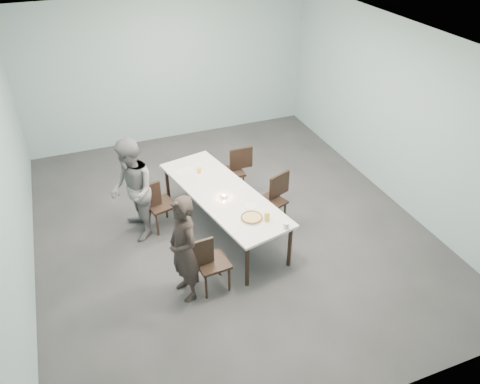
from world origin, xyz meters
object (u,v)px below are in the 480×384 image
object	(u,v)px
diner_far	(132,191)
water_tumbler	(286,225)
side_plate	(250,206)
chair_near_left	(207,260)
tealight	(224,196)
pizza	(252,218)
amber_tumbler	(199,170)
table	(223,195)
chair_far_right	(235,168)
chair_far_left	(156,203)
diner_near	(184,249)
beer_glass	(267,216)
chair_near_right	(274,196)

from	to	relation	value
diner_far	water_tumbler	world-z (taller)	diner_far
side_plate	water_tumbler	size ratio (longest dim) A/B	2.00
chair_near_left	tealight	size ratio (longest dim) A/B	15.54
diner_far	pizza	world-z (taller)	diner_far
amber_tumbler	table	bearing A→B (deg)	-77.58
chair_far_right	tealight	bearing A→B (deg)	62.81
chair_near_left	chair_far_left	distance (m)	1.62
table	water_tumbler	distance (m)	1.27
diner_near	diner_far	world-z (taller)	diner_far
pizza	amber_tumbler	world-z (taller)	amber_tumbler
chair_far_left	amber_tumbler	xyz separation A→B (m)	(0.81, 0.24, 0.29)
pizza	diner_far	bearing A→B (deg)	140.17
chair_far_right	beer_glass	xyz separation A→B (m)	(-0.26, -1.93, 0.32)
table	side_plate	xyz separation A→B (m)	(0.25, -0.50, 0.06)
diner_near	tealight	bearing A→B (deg)	125.31
chair_far_right	tealight	world-z (taller)	chair_far_right
table	diner_near	xyz separation A→B (m)	(-0.93, -1.12, 0.09)
chair_far_right	beer_glass	world-z (taller)	beer_glass
table	chair_far_right	bearing A→B (deg)	59.63
pizza	tealight	bearing A→B (deg)	106.41
beer_glass	tealight	xyz separation A→B (m)	(-0.37, 0.77, -0.05)
side_plate	water_tumbler	distance (m)	0.71
chair_far_left	water_tumbler	distance (m)	2.21
diner_near	tealight	world-z (taller)	diner_near
amber_tumbler	tealight	bearing A→B (deg)	-81.74
chair_far_right	side_plate	size ratio (longest dim) A/B	4.83
diner_near	side_plate	bearing A→B (deg)	105.56
beer_glass	water_tumbler	size ratio (longest dim) A/B	1.67
chair_far_right	water_tumbler	bearing A→B (deg)	89.02
table	diner_far	world-z (taller)	diner_far
beer_glass	amber_tumbler	xyz separation A→B (m)	(-0.49, 1.61, -0.03)
chair_far_right	diner_near	xyz separation A→B (m)	(-1.52, -2.13, 0.28)
chair_near_right	side_plate	distance (m)	0.79
water_tumbler	amber_tumbler	distance (m)	1.97
chair_near_left	chair_far_right	distance (m)	2.47
table	beer_glass	distance (m)	0.98
diner_near	amber_tumbler	size ratio (longest dim) A/B	19.51
table	chair_near_right	distance (m)	0.88
pizza	chair_near_left	bearing A→B (deg)	-156.80
amber_tumbler	diner_far	bearing A→B (deg)	-166.61
diner_far	side_plate	xyz separation A→B (m)	(1.55, -0.93, -0.07)
chair_far_right	table	bearing A→B (deg)	60.81
beer_glass	chair_near_left	bearing A→B (deg)	-167.53
chair_far_left	chair_far_right	distance (m)	1.65
diner_near	pizza	xyz separation A→B (m)	(1.08, 0.33, -0.01)
chair_near_right	chair_far_right	bearing A→B (deg)	-97.22
pizza	amber_tumbler	bearing A→B (deg)	101.84
tealight	side_plate	bearing A→B (deg)	-51.06
diner_far	tealight	xyz separation A→B (m)	(1.27, -0.57, -0.06)
chair_near_right	water_tumbler	size ratio (longest dim) A/B	9.67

